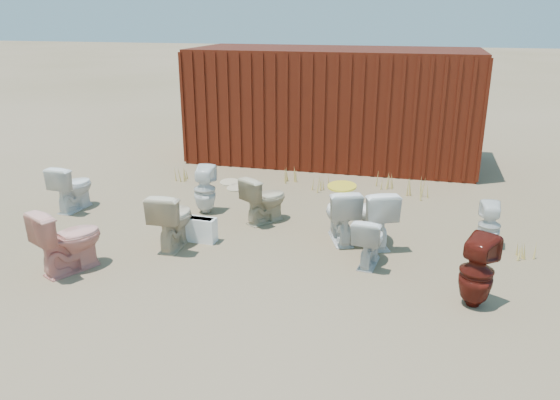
% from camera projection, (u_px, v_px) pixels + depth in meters
% --- Properties ---
extents(ground, '(100.00, 100.00, 0.00)m').
position_uv_depth(ground, '(269.00, 252.00, 7.49)').
color(ground, brown).
rests_on(ground, ground).
extents(shipping_container, '(6.00, 2.40, 2.40)m').
position_uv_depth(shipping_container, '(333.00, 105.00, 11.86)').
color(shipping_container, '#49110C').
rests_on(shipping_container, ground).
extents(toilet_front_a, '(0.50, 0.79, 0.77)m').
position_uv_depth(toilet_front_a, '(73.00, 187.00, 8.99)').
color(toilet_front_a, white).
rests_on(toilet_front_a, ground).
extents(toilet_front_pink, '(0.79, 0.95, 0.84)m').
position_uv_depth(toilet_front_pink, '(69.00, 239.00, 6.82)').
color(toilet_front_pink, '#EB9788').
rests_on(toilet_front_pink, ground).
extents(toilet_front_c, '(0.44, 0.68, 0.66)m').
position_uv_depth(toilet_front_c, '(369.00, 240.00, 7.02)').
color(toilet_front_c, silver).
rests_on(toilet_front_c, ground).
extents(toilet_front_maroon, '(0.51, 0.52, 0.83)m').
position_uv_depth(toilet_front_maroon, '(477.00, 272.00, 5.99)').
color(toilet_front_maroon, '#52150E').
rests_on(toilet_front_maroon, ground).
extents(toilet_front_e, '(0.74, 0.93, 0.83)m').
position_uv_depth(toilet_front_e, '(375.00, 216.00, 7.63)').
color(toilet_front_e, white).
rests_on(toilet_front_e, ground).
extents(toilet_back_a, '(0.38, 0.39, 0.78)m').
position_uv_depth(toilet_back_a, '(205.00, 190.00, 8.84)').
color(toilet_back_a, white).
rests_on(toilet_back_a, ground).
extents(toilet_back_beige_left, '(0.48, 0.82, 0.82)m').
position_uv_depth(toilet_back_beige_left, '(173.00, 219.00, 7.54)').
color(toilet_back_beige_left, beige).
rests_on(toilet_back_beige_left, ground).
extents(toilet_back_beige_right, '(0.75, 0.84, 0.75)m').
position_uv_depth(toilet_back_beige_right, '(265.00, 199.00, 8.45)').
color(toilet_back_beige_right, '#C1B28D').
rests_on(toilet_back_beige_right, ground).
extents(toilet_back_yellowlid, '(0.70, 0.89, 0.80)m').
position_uv_depth(toilet_back_yellowlid, '(341.00, 214.00, 7.75)').
color(toilet_back_yellowlid, white).
rests_on(toilet_back_yellowlid, ground).
extents(toilet_back_e, '(0.32, 0.32, 0.67)m').
position_uv_depth(toilet_back_e, '(489.00, 226.00, 7.50)').
color(toilet_back_e, white).
rests_on(toilet_back_e, ground).
extents(yellow_lid, '(0.41, 0.51, 0.02)m').
position_uv_depth(yellow_lid, '(342.00, 186.00, 7.61)').
color(yellow_lid, yellow).
rests_on(yellow_lid, toilet_back_yellowlid).
extents(loose_tank, '(0.51, 0.23, 0.35)m').
position_uv_depth(loose_tank, '(199.00, 229.00, 7.79)').
color(loose_tank, white).
rests_on(loose_tank, ground).
extents(loose_lid_near, '(0.46, 0.55, 0.02)m').
position_uv_depth(loose_lid_near, '(238.00, 188.00, 10.19)').
color(loose_lid_near, '#C1B08C').
rests_on(loose_lid_near, ground).
extents(loose_lid_far, '(0.43, 0.52, 0.02)m').
position_uv_depth(loose_lid_far, '(229.00, 182.00, 10.52)').
color(loose_lid_far, '#C8B891').
rests_on(loose_lid_far, ground).
extents(weed_clump_a, '(0.36, 0.36, 0.31)m').
position_uv_depth(weed_clump_a, '(181.00, 172.00, 10.64)').
color(weed_clump_a, tan).
rests_on(weed_clump_a, ground).
extents(weed_clump_b, '(0.32, 0.32, 0.31)m').
position_uv_depth(weed_clump_b, '(320.00, 182.00, 10.03)').
color(weed_clump_b, tan).
rests_on(weed_clump_b, ground).
extents(weed_clump_c, '(0.36, 0.36, 0.32)m').
position_uv_depth(weed_clump_c, '(417.00, 189.00, 9.62)').
color(weed_clump_c, tan).
rests_on(weed_clump_c, ground).
extents(weed_clump_d, '(0.30, 0.30, 0.29)m').
position_uv_depth(weed_clump_d, '(290.00, 175.00, 10.53)').
color(weed_clump_d, tan).
rests_on(weed_clump_d, ground).
extents(weed_clump_e, '(0.34, 0.34, 0.28)m').
position_uv_depth(weed_clump_e, '(386.00, 181.00, 10.13)').
color(weed_clump_e, tan).
rests_on(weed_clump_e, ground).
extents(weed_clump_f, '(0.28, 0.28, 0.23)m').
position_uv_depth(weed_clump_f, '(529.00, 252.00, 7.20)').
color(weed_clump_f, tan).
rests_on(weed_clump_f, ground).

